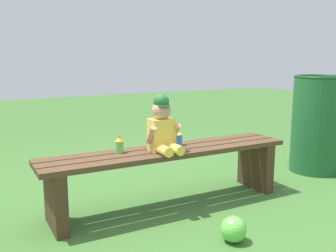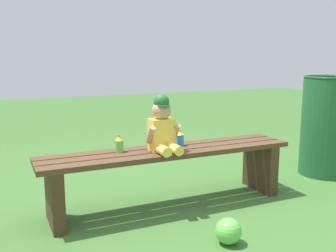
{
  "view_description": "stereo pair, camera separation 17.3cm",
  "coord_description": "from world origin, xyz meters",
  "px_view_note": "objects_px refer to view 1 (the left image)",
  "views": [
    {
      "loc": [
        -1.29,
        -2.37,
        1.09
      ],
      "look_at": [
        -0.03,
        -0.05,
        0.61
      ],
      "focal_mm": 40.87,
      "sensor_mm": 36.0,
      "label": 1
    },
    {
      "loc": [
        -1.13,
        -2.45,
        1.09
      ],
      "look_at": [
        -0.03,
        -0.05,
        0.61
      ],
      "focal_mm": 40.87,
      "sensor_mm": 36.0,
      "label": 2
    }
  ],
  "objects_px": {
    "sippy_cup_right": "(178,138)",
    "trash_bin": "(317,124)",
    "child_figure": "(163,127)",
    "toy_ball": "(234,229)",
    "sippy_cup_left": "(119,145)",
    "park_bench": "(169,166)"
  },
  "relations": [
    {
      "from": "sippy_cup_right",
      "to": "trash_bin",
      "type": "distance_m",
      "value": 1.53
    },
    {
      "from": "toy_ball",
      "to": "trash_bin",
      "type": "relative_size",
      "value": 0.17
    },
    {
      "from": "sippy_cup_left",
      "to": "trash_bin",
      "type": "relative_size",
      "value": 0.14
    },
    {
      "from": "sippy_cup_left",
      "to": "trash_bin",
      "type": "distance_m",
      "value": 2.01
    },
    {
      "from": "sippy_cup_left",
      "to": "toy_ball",
      "type": "height_order",
      "value": "sippy_cup_left"
    },
    {
      "from": "sippy_cup_right",
      "to": "trash_bin",
      "type": "height_order",
      "value": "trash_bin"
    },
    {
      "from": "toy_ball",
      "to": "child_figure",
      "type": "bearing_deg",
      "value": 101.95
    },
    {
      "from": "sippy_cup_right",
      "to": "trash_bin",
      "type": "xyz_separation_m",
      "value": [
        1.53,
        0.03,
        -0.03
      ]
    },
    {
      "from": "park_bench",
      "to": "child_figure",
      "type": "height_order",
      "value": "child_figure"
    },
    {
      "from": "child_figure",
      "to": "sippy_cup_right",
      "type": "height_order",
      "value": "child_figure"
    },
    {
      "from": "trash_bin",
      "to": "sippy_cup_left",
      "type": "bearing_deg",
      "value": -179.16
    },
    {
      "from": "trash_bin",
      "to": "child_figure",
      "type": "bearing_deg",
      "value": -175.69
    },
    {
      "from": "child_figure",
      "to": "sippy_cup_left",
      "type": "bearing_deg",
      "value": 160.84
    },
    {
      "from": "child_figure",
      "to": "trash_bin",
      "type": "height_order",
      "value": "trash_bin"
    },
    {
      "from": "trash_bin",
      "to": "toy_ball",
      "type": "bearing_deg",
      "value": -153.78
    },
    {
      "from": "sippy_cup_right",
      "to": "toy_ball",
      "type": "xyz_separation_m",
      "value": [
        -0.05,
        -0.75,
        -0.41
      ]
    },
    {
      "from": "park_bench",
      "to": "toy_ball",
      "type": "distance_m",
      "value": 0.72
    },
    {
      "from": "park_bench",
      "to": "trash_bin",
      "type": "distance_m",
      "value": 1.66
    },
    {
      "from": "sippy_cup_right",
      "to": "trash_bin",
      "type": "relative_size",
      "value": 0.14
    },
    {
      "from": "toy_ball",
      "to": "park_bench",
      "type": "bearing_deg",
      "value": 95.66
    },
    {
      "from": "sippy_cup_left",
      "to": "trash_bin",
      "type": "height_order",
      "value": "trash_bin"
    },
    {
      "from": "sippy_cup_left",
      "to": "trash_bin",
      "type": "xyz_separation_m",
      "value": [
        2.01,
        0.03,
        -0.03
      ]
    }
  ]
}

